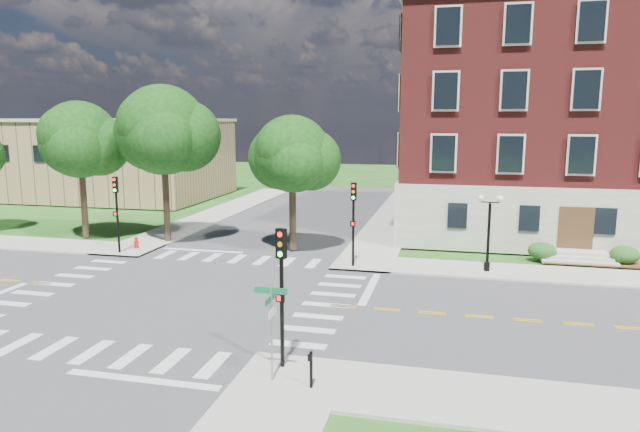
% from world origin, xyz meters
% --- Properties ---
extents(ground, '(160.00, 160.00, 0.00)m').
position_xyz_m(ground, '(0.00, 0.00, 0.00)').
color(ground, '#214D15').
rests_on(ground, ground).
extents(road_ew, '(90.00, 12.00, 0.01)m').
position_xyz_m(road_ew, '(0.00, 0.00, 0.01)').
color(road_ew, '#3D3D3F').
rests_on(road_ew, ground).
extents(road_ns, '(12.00, 90.00, 0.01)m').
position_xyz_m(road_ns, '(0.00, 0.00, 0.01)').
color(road_ns, '#3D3D3F').
rests_on(road_ns, ground).
extents(sidewalk_ne, '(34.00, 34.00, 0.12)m').
position_xyz_m(sidewalk_ne, '(15.38, 15.38, 0.06)').
color(sidewalk_ne, '#9E9B93').
rests_on(sidewalk_ne, ground).
extents(sidewalk_nw, '(34.00, 34.00, 0.12)m').
position_xyz_m(sidewalk_nw, '(-15.38, 15.38, 0.06)').
color(sidewalk_nw, '#9E9B93').
rests_on(sidewalk_nw, ground).
extents(crosswalk_east, '(2.20, 10.20, 0.02)m').
position_xyz_m(crosswalk_east, '(7.20, 0.00, 0.00)').
color(crosswalk_east, silver).
rests_on(crosswalk_east, ground).
extents(stop_bar_east, '(0.40, 5.50, 0.00)m').
position_xyz_m(stop_bar_east, '(8.80, 3.00, 0.00)').
color(stop_bar_east, silver).
rests_on(stop_bar_east, ground).
extents(main_building, '(30.60, 22.40, 16.50)m').
position_xyz_m(main_building, '(24.00, 21.99, 8.34)').
color(main_building, '#9E998B').
rests_on(main_building, ground).
extents(secondary_building, '(20.40, 15.40, 8.30)m').
position_xyz_m(secondary_building, '(-22.00, 30.00, 4.28)').
color(secondary_building, '#9B7C55').
rests_on(secondary_building, ground).
extents(tree_b, '(5.31, 5.31, 9.56)m').
position_xyz_m(tree_b, '(-12.58, 10.23, 7.00)').
color(tree_b, black).
rests_on(tree_b, ground).
extents(tree_c, '(6.03, 6.03, 10.60)m').
position_xyz_m(tree_c, '(-6.36, 10.51, 7.69)').
color(tree_c, black).
rests_on(tree_c, ground).
extents(tree_d, '(4.84, 4.84, 8.59)m').
position_xyz_m(tree_d, '(2.77, 9.94, 6.26)').
color(tree_d, black).
rests_on(tree_d, ground).
extents(traffic_signal_se, '(0.38, 0.45, 4.80)m').
position_xyz_m(traffic_signal_se, '(7.25, -6.99, 3.19)').
color(traffic_signal_se, black).
rests_on(traffic_signal_se, ground).
extents(traffic_signal_ne, '(0.37, 0.43, 4.80)m').
position_xyz_m(traffic_signal_ne, '(7.24, 6.81, 3.19)').
color(traffic_signal_ne, black).
rests_on(traffic_signal_ne, ground).
extents(traffic_signal_nw, '(0.37, 0.43, 4.80)m').
position_xyz_m(traffic_signal_nw, '(-7.69, 6.68, 3.19)').
color(traffic_signal_nw, black).
rests_on(traffic_signal_nw, ground).
extents(twin_lamp_west, '(1.36, 0.36, 4.23)m').
position_xyz_m(twin_lamp_west, '(14.67, 7.48, 2.52)').
color(twin_lamp_west, black).
rests_on(twin_lamp_west, ground).
extents(street_sign_pole, '(1.10, 1.10, 3.10)m').
position_xyz_m(street_sign_pole, '(7.23, -8.01, 2.31)').
color(street_sign_pole, gray).
rests_on(street_sign_pole, ground).
extents(push_button_post, '(0.14, 0.21, 1.20)m').
position_xyz_m(push_button_post, '(8.58, -8.27, 0.80)').
color(push_button_post, black).
rests_on(push_button_post, ground).
extents(fire_hydrant, '(0.35, 0.35, 0.75)m').
position_xyz_m(fire_hydrant, '(-7.29, 8.02, 0.46)').
color(fire_hydrant, red).
rests_on(fire_hydrant, ground).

